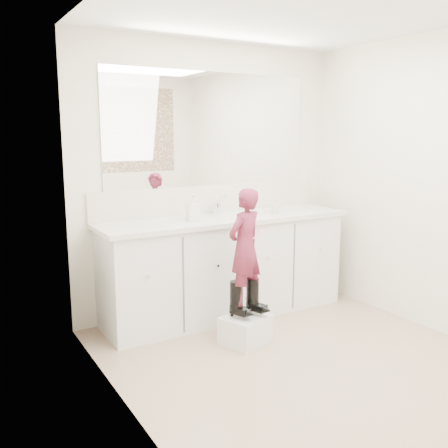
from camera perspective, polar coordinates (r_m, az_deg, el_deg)
floor at (r=3.68m, az=10.33°, el=-15.79°), size 3.00×3.00×0.00m
ceiling at (r=3.40m, az=11.75°, el=23.60°), size 3.00×3.00×0.00m
wall_back at (r=4.56m, az=-1.58°, el=5.20°), size 2.60×0.00×2.60m
wall_left at (r=2.66m, az=-10.54°, el=1.33°), size 0.00×3.00×3.00m
wall_right at (r=4.30m, az=24.16°, el=3.98°), size 0.00×3.00×3.00m
vanity_cabinet at (r=4.46m, az=0.18°, el=-5.04°), size 2.20×0.55×0.85m
countertop at (r=4.35m, az=0.28°, el=0.57°), size 2.28×0.58×0.04m
backsplash at (r=4.57m, az=-1.48°, el=2.87°), size 2.28×0.03×0.25m
mirror at (r=4.53m, az=-1.53°, el=10.74°), size 2.00×0.02×1.00m
faucet at (r=4.48m, az=-0.79°, el=1.76°), size 0.08×0.08×0.10m
cup at (r=4.57m, az=5.82°, el=1.80°), size 0.10×0.10×0.09m
soap_bottle at (r=4.16m, az=-3.59°, el=1.90°), size 0.10×0.11×0.22m
step_stool at (r=3.96m, az=2.48°, el=-11.95°), size 0.42×0.38×0.22m
boot_left at (r=3.84m, az=1.40°, el=-8.61°), size 0.16×0.21×0.28m
boot_right at (r=3.92m, az=3.28°, el=-8.24°), size 0.16×0.21×0.28m
toddler at (r=3.77m, az=2.39°, el=-2.62°), size 0.38×0.31×0.89m
toothbrush at (r=3.72m, az=3.98°, el=-1.16°), size 0.13×0.06×0.06m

